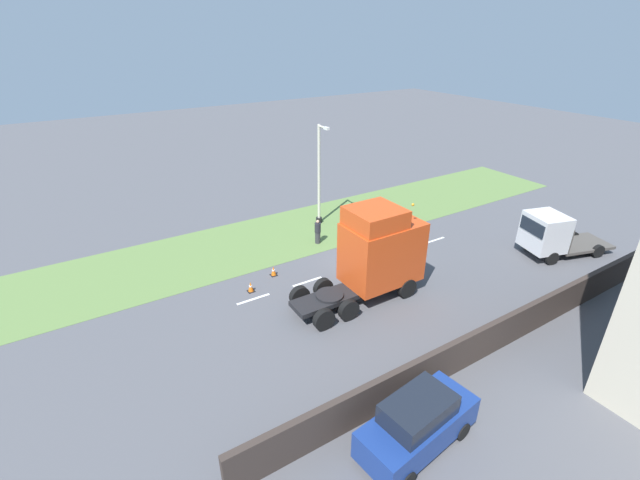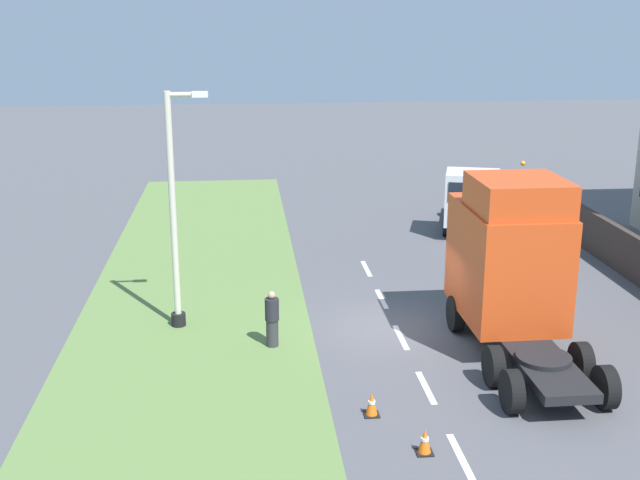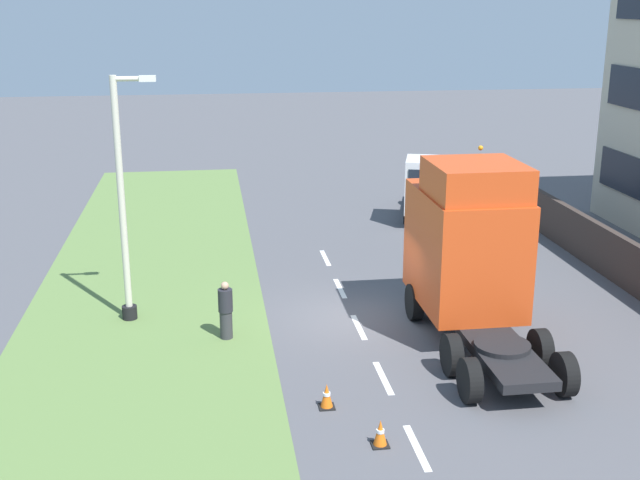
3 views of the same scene
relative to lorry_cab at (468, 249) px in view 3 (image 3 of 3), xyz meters
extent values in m
plane|color=#515156|center=(-2.81, 1.44, -2.41)|extent=(120.00, 120.00, 0.00)
cube|color=#607F42|center=(-8.81, 1.44, -2.40)|extent=(7.00, 44.00, 0.01)
cube|color=white|center=(-2.81, -5.66, -2.41)|extent=(0.16, 1.80, 0.00)
cube|color=white|center=(-2.81, -2.46, -2.41)|extent=(0.16, 1.80, 0.00)
cube|color=white|center=(-2.81, 0.74, -2.41)|extent=(0.16, 1.80, 0.00)
cube|color=white|center=(-2.81, 3.94, -2.41)|extent=(0.16, 1.80, 0.00)
cube|color=white|center=(-2.81, 7.14, -2.41)|extent=(0.16, 1.80, 0.00)
cube|color=black|center=(0.00, -1.28, -1.74)|extent=(1.36, 6.92, 0.24)
cube|color=#DB4719|center=(0.00, 0.27, -0.06)|extent=(2.46, 3.81, 3.12)
cube|color=black|center=(0.00, 2.20, -0.75)|extent=(2.09, 0.06, 1.75)
cube|color=black|center=(0.00, 2.20, 0.62)|extent=(2.21, 0.06, 1.00)
cube|color=#DB4719|center=(0.00, -0.30, 1.94)|extent=(2.34, 2.48, 0.90)
sphere|color=orange|center=(0.68, 1.41, 2.46)|extent=(0.14, 0.14, 0.14)
cylinder|color=black|center=(0.00, -2.84, -1.56)|extent=(1.35, 1.35, 0.12)
cylinder|color=black|center=(-1.13, 1.14, -1.89)|extent=(0.32, 1.04, 1.04)
cylinder|color=black|center=(1.13, 1.13, -1.89)|extent=(0.32, 1.04, 1.04)
cylinder|color=black|center=(-1.13, -2.49, -1.89)|extent=(0.32, 1.04, 1.04)
cylinder|color=black|center=(1.12, -2.50, -1.89)|extent=(0.32, 1.04, 1.04)
cylinder|color=black|center=(-1.14, -3.87, -1.89)|extent=(0.32, 1.04, 1.04)
cylinder|color=black|center=(1.12, -3.88, -1.89)|extent=(0.32, 1.04, 1.04)
cube|color=silver|center=(2.11, 10.92, -0.75)|extent=(2.61, 2.46, 2.16)
cube|color=black|center=(1.83, 9.97, -0.32)|extent=(1.82, 0.58, 0.78)
cube|color=#4C4742|center=(2.90, 13.56, -1.92)|extent=(3.08, 4.05, 0.18)
cube|color=#4C4742|center=(2.40, 11.89, -1.07)|extent=(2.08, 0.71, 1.51)
cylinder|color=black|center=(3.06, 10.64, -2.01)|extent=(0.46, 0.84, 0.80)
cylinder|color=black|center=(1.16, 11.20, -2.01)|extent=(0.46, 0.84, 0.80)
cylinder|color=black|center=(4.01, 13.81, -2.01)|extent=(0.46, 0.84, 0.80)
cylinder|color=black|center=(2.10, 14.38, -2.01)|extent=(0.46, 0.84, 0.80)
cylinder|color=black|center=(-9.22, 2.26, -2.21)|extent=(0.43, 0.43, 0.40)
cylinder|color=beige|center=(-9.22, 2.26, 1.04)|extent=(0.19, 0.19, 6.90)
cylinder|color=beige|center=(-8.77, 2.26, 4.40)|extent=(0.90, 0.14, 0.14)
cube|color=silver|center=(-8.32, 2.26, 4.40)|extent=(0.44, 0.20, 0.16)
cylinder|color=#333338|center=(-6.51, 0.49, -2.02)|extent=(0.34, 0.34, 0.79)
cylinder|color=#26262D|center=(-6.51, 0.49, -1.31)|extent=(0.39, 0.39, 0.62)
sphere|color=tan|center=(-6.51, 0.49, -0.89)|extent=(0.21, 0.21, 0.21)
cube|color=black|center=(-4.39, -3.72, -2.39)|extent=(0.36, 0.36, 0.03)
cone|color=orange|center=(-4.39, -3.72, -2.10)|extent=(0.28, 0.28, 0.55)
cylinder|color=white|center=(-4.39, -3.72, -2.08)|extent=(0.17, 0.17, 0.07)
cube|color=black|center=(-3.54, -5.46, -2.39)|extent=(0.36, 0.36, 0.03)
cone|color=orange|center=(-3.54, -5.46, -2.10)|extent=(0.28, 0.28, 0.55)
cylinder|color=white|center=(-3.54, -5.46, -2.08)|extent=(0.17, 0.17, 0.07)
camera|label=1|loc=(14.47, -12.39, 9.98)|focal=24.00mm
camera|label=2|loc=(-7.24, -20.24, 6.61)|focal=45.00mm
camera|label=3|loc=(-6.81, -19.73, 6.33)|focal=45.00mm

